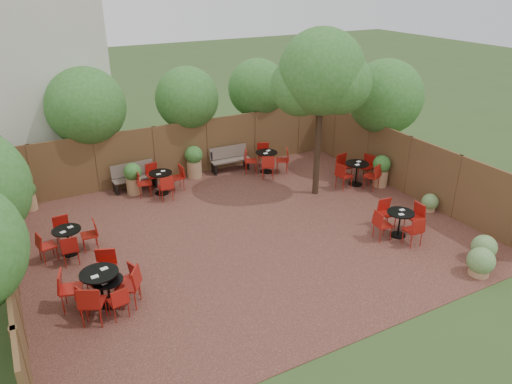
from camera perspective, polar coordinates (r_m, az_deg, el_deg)
ground at (r=13.92m, az=-1.10°, el=-4.97°), size 80.00×80.00×0.00m
courtyard_paving at (r=13.92m, az=-1.10°, el=-4.93°), size 12.00×10.00×0.02m
fence_back at (r=17.72m, az=-8.61°, el=4.95°), size 12.00×0.08×2.00m
fence_left at (r=12.29m, az=-27.05°, el=-6.91°), size 0.08×10.00×2.00m
fence_right at (r=16.84m, az=17.35°, el=3.02°), size 0.08×10.00×2.00m
neighbour_building at (r=19.03m, az=-25.71°, el=13.58°), size 5.00×4.00×8.00m
overhang_foliage at (r=14.61m, az=-11.21°, el=7.70°), size 15.83×10.71×2.66m
courtyard_tree at (r=15.31m, az=7.69°, el=13.20°), size 2.80×2.70×5.38m
park_bench_left at (r=17.06m, az=-14.17°, el=1.83°), size 1.50×0.55×0.91m
park_bench_right at (r=18.16m, az=-3.14°, el=3.97°), size 1.49×0.54×0.91m
bistro_tables at (r=14.28m, az=-3.38°, el=-2.08°), size 11.19×7.54×0.96m
planters at (r=16.62m, az=-5.99°, el=2.33°), size 11.48×4.44×1.17m
low_shrubs at (r=13.96m, az=23.87°, el=-5.57°), size 2.19×3.73×0.73m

